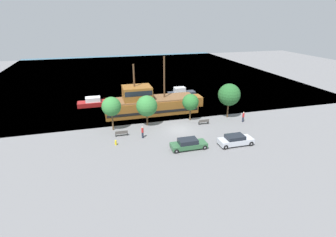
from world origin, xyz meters
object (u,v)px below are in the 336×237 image
Objects in this scene: fire_hydrant at (116,142)px; bench_promenade_west at (204,122)px; pirate_ship at (150,103)px; moored_boat_outer at (181,93)px; pedestrian_walking_far at (243,117)px; bench_promenade_east at (122,133)px; pedestrian_walking_near at (143,132)px; parked_car_curb_mid at (188,144)px; parked_car_curb_front at (235,140)px; moored_boat_dockside at (95,102)px.

fire_hydrant is 0.45× the size of bench_promenade_west.
moored_boat_outer is at bearing 43.29° from pirate_ship.
pirate_ship is at bearing -136.71° from moored_boat_outer.
moored_boat_outer is 17.21m from pedestrian_walking_far.
bench_promenade_east is (-14.49, -16.54, -0.35)m from moored_boat_outer.
pedestrian_walking_near is at bearing -174.58° from pedestrian_walking_far.
pedestrian_walking_far is (5.34, -16.35, 0.09)m from moored_boat_outer.
parked_car_curb_mid is 7.08m from pedestrian_walking_near.
parked_car_curb_front is at bearing -25.21° from pedestrian_walking_near.
bench_promenade_east is at bearing 153.20° from pedestrian_walking_near.
parked_car_curb_front reaches higher than bench_promenade_west.
parked_car_curb_mid is at bearing -37.90° from bench_promenade_east.
parked_car_curb_front is 8.89m from pedestrian_walking_far.
fire_hydrant is 14.72m from bench_promenade_west.
pedestrian_walking_near is at bearing 18.07° from fire_hydrant.
parked_car_curb_front is at bearing -51.23° from moored_boat_dockside.
fire_hydrant is (-15.54, 4.21, -0.31)m from parked_car_curb_front.
fire_hydrant is 0.42× the size of bench_promenade_east.
moored_boat_outer is at bearing 74.16° from parked_car_curb_mid.
moored_boat_dockside is 17.87m from pedestrian_walking_near.
bench_promenade_west is at bearing 54.16° from parked_car_curb_mid.
bench_promenade_east is at bearing -131.23° from moored_boat_outer.
pedestrian_walking_far is at bearing 0.52° from bench_promenade_east.
bench_promenade_east is at bearing 154.47° from parked_car_curb_front.
parked_car_curb_mid is at bearing -105.84° from moored_boat_outer.
pedestrian_walking_near is at bearing -167.20° from bench_promenade_west.
fire_hydrant is (2.32, -18.02, -0.23)m from moored_boat_dockside.
parked_car_curb_front is 7.95m from bench_promenade_west.
moored_boat_outer is 15.67m from bench_promenade_west.
bench_promenade_east is (-8.03, 6.25, -0.24)m from parked_car_curb_mid.
bench_promenade_west is (16.59, -14.40, -0.20)m from moored_boat_dockside.
parked_car_curb_mid is 10.17m from bench_promenade_east.
parked_car_curb_front is 2.59× the size of bench_promenade_east.
parked_car_curb_mid is at bearing -125.84° from bench_promenade_west.
pedestrian_walking_near is 1.01× the size of pedestrian_walking_far.
parked_car_curb_front is at bearing -90.01° from moored_boat_outer.
bench_promenade_east is at bearing -179.48° from pedestrian_walking_far.
bench_promenade_west is (13.21, 0.92, -0.00)m from bench_promenade_east.
pedestrian_walking_far is at bearing 53.00° from parked_car_curb_front.
moored_boat_dockside is 17.91m from moored_boat_outer.
pedestrian_walking_far is (19.83, 0.18, 0.44)m from bench_promenade_east.
fire_hydrant is (-7.01, -11.19, -1.40)m from pirate_ship.
moored_boat_dockside reaches higher than bench_promenade_east.
parked_car_curb_mid is (2.08, -14.74, -1.12)m from pirate_ship.
pirate_ship is 11.62m from moored_boat_dockside.
bench_promenade_east is 13.24m from bench_promenade_west.
fire_hydrant is (-15.55, -19.24, -0.38)m from moored_boat_outer.
moored_boat_dockside reaches higher than parked_car_curb_front.
parked_car_curb_mid is 8.85m from bench_promenade_west.
pedestrian_walking_far is at bearing -30.89° from pirate_ship.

